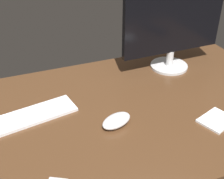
% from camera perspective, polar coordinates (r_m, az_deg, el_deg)
% --- Properties ---
extents(desk, '(1.40, 0.84, 0.02)m').
position_cam_1_polar(desk, '(1.20, 3.20, -3.76)').
color(desk, '#4C301C').
rests_on(desk, ground).
extents(monitor, '(0.49, 0.18, 0.48)m').
position_cam_1_polar(monitor, '(1.40, 11.64, 13.56)').
color(monitor, silver).
rests_on(monitor, desk).
extents(keyboard, '(0.38, 0.17, 0.01)m').
position_cam_1_polar(keyboard, '(1.17, -15.72, -5.06)').
color(keyboard, white).
rests_on(keyboard, desk).
extents(computer_mouse, '(0.14, 0.11, 0.04)m').
position_cam_1_polar(computer_mouse, '(1.09, 0.83, -5.85)').
color(computer_mouse, silver).
rests_on(computer_mouse, desk).
extents(notepad, '(0.15, 0.13, 0.01)m').
position_cam_1_polar(notepad, '(1.19, 19.01, -5.44)').
color(notepad, white).
rests_on(notepad, desk).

